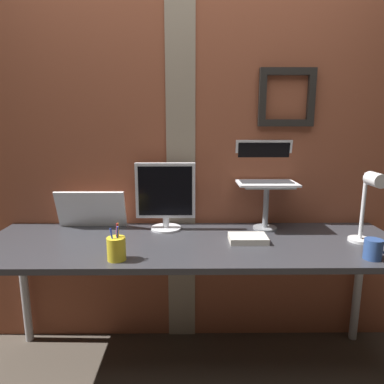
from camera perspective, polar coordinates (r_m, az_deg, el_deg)
ground_plane at (r=2.18m, az=-0.58°, el=-28.32°), size 6.00×6.00×0.00m
brick_wall_back at (r=2.13m, az=-0.61°, el=6.69°), size 3.05×0.16×2.43m
desk at (r=1.86m, az=0.03°, el=-10.31°), size 2.24×0.68×0.78m
monitor at (r=1.99m, az=-4.45°, el=-0.36°), size 0.35×0.18×0.40m
laptop_stand at (r=2.05m, az=12.28°, el=-1.21°), size 0.28×0.22×0.27m
laptop at (r=2.08m, az=12.06°, el=3.53°), size 0.34×0.26×0.25m
whiteboard_panel at (r=2.13m, az=-16.50°, el=-2.80°), size 0.41×0.09×0.23m
desk_lamp at (r=1.94m, az=27.51°, el=-1.20°), size 0.12×0.20×0.38m
pen_cup at (r=1.62m, az=-12.52°, el=-9.18°), size 0.09×0.09×0.17m
coffee_mug at (r=1.81m, az=28.07°, el=-8.43°), size 0.12×0.08×0.10m
paper_clutter_stack at (r=1.86m, az=9.33°, el=-7.69°), size 0.20×0.14×0.03m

